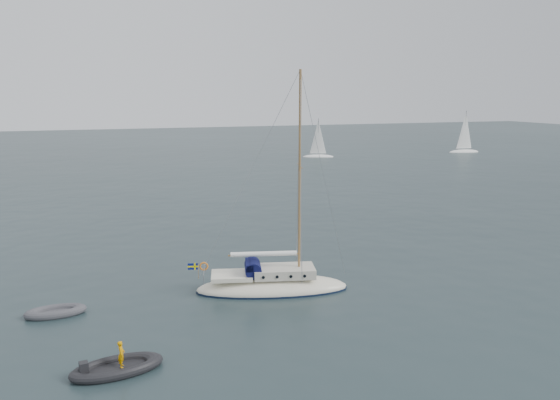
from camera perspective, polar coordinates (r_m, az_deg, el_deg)
name	(u,v)px	position (r m, az deg, el deg)	size (l,w,h in m)	color
ground	(283,299)	(29.32, 0.30, -10.26)	(300.00, 300.00, 0.00)	black
sailboat	(272,274)	(30.12, -0.80, -7.77)	(8.74, 2.62, 12.44)	beige
dinghy	(55,312)	(29.32, -22.41, -10.75)	(2.90, 1.31, 0.42)	#46464B
rib	(117,367)	(23.06, -16.71, -16.38)	(3.61, 1.64, 1.26)	black
distant_yacht_b	(465,134)	(106.28, 18.75, 6.58)	(6.09, 3.25, 8.07)	white
distant_yacht_c	(318,140)	(93.24, 4.01, 6.30)	(5.25, 2.80, 6.96)	white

